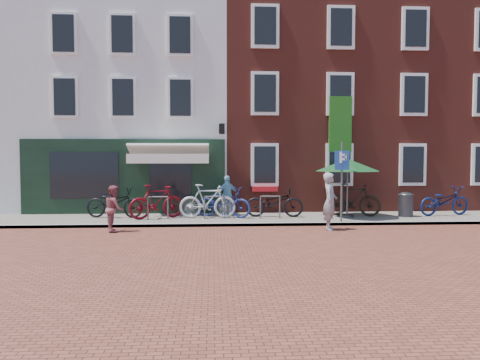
{
  "coord_description": "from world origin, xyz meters",
  "views": [
    {
      "loc": [
        -1.55,
        -15.13,
        2.35
      ],
      "look_at": [
        -0.61,
        0.71,
        1.51
      ],
      "focal_mm": 34.4,
      "sensor_mm": 36.0,
      "label": 1
    }
  ],
  "objects": [
    {
      "name": "sidewalk",
      "position": [
        1.0,
        1.5,
        0.05
      ],
      "size": [
        24.0,
        3.0,
        0.1
      ],
      "primitive_type": "cube",
      "color": "slate",
      "rests_on": "ground"
    },
    {
      "name": "bicycle_1",
      "position": [
        -3.56,
        1.37,
        0.71
      ],
      "size": [
        2.09,
        1.4,
        1.23
      ],
      "primitive_type": "imported",
      "rotation": [
        0.0,
        0.0,
        2.02
      ],
      "color": "#5A070F",
      "rests_on": "sidewalk"
    },
    {
      "name": "parking_sign",
      "position": [
        2.83,
        0.24,
        1.83
      ],
      "size": [
        0.5,
        0.08,
        2.73
      ],
      "color": "#4C4C4F",
      "rests_on": "sidewalk"
    },
    {
      "name": "bicycle_2",
      "position": [
        -1.17,
        1.63,
        0.65
      ],
      "size": [
        2.22,
        1.53,
        1.1
      ],
      "primitive_type": "imported",
      "rotation": [
        0.0,
        0.0,
        1.15
      ],
      "color": "navy",
      "rests_on": "sidewalk"
    },
    {
      "name": "bicycle_0",
      "position": [
        -5.13,
        1.72,
        0.65
      ],
      "size": [
        2.19,
        1.04,
        1.1
      ],
      "primitive_type": "imported",
      "rotation": [
        0.0,
        0.0,
        1.42
      ],
      "color": "black",
      "rests_on": "sidewalk"
    },
    {
      "name": "building_brick_mid",
      "position": [
        2.0,
        7.0,
        5.0
      ],
      "size": [
        6.0,
        8.0,
        10.0
      ],
      "primitive_type": "cube",
      "color": "maroon",
      "rests_on": "ground"
    },
    {
      "name": "boy",
      "position": [
        -4.61,
        -0.75,
        0.72
      ],
      "size": [
        0.71,
        0.82,
        1.44
      ],
      "primitive_type": "imported",
      "rotation": [
        0.0,
        0.0,
        1.83
      ],
      "color": "#8B444A",
      "rests_on": "ground"
    },
    {
      "name": "bicycle_4",
      "position": [
        0.71,
        1.61,
        0.65
      ],
      "size": [
        2.17,
        0.98,
        1.1
      ],
      "primitive_type": "imported",
      "rotation": [
        0.0,
        0.0,
        1.45
      ],
      "color": "black",
      "rests_on": "sidewalk"
    },
    {
      "name": "building_brick_right",
      "position": [
        8.0,
        7.0,
        5.0
      ],
      "size": [
        6.0,
        8.0,
        10.0
      ],
      "primitive_type": "cube",
      "color": "maroon",
      "rests_on": "ground"
    },
    {
      "name": "ground",
      "position": [
        0.0,
        0.0,
        0.0
      ],
      "size": [
        80.0,
        80.0,
        0.0
      ],
      "primitive_type": "plane",
      "color": "brown"
    },
    {
      "name": "building_stucco",
      "position": [
        -5.0,
        7.0,
        4.5
      ],
      "size": [
        8.0,
        8.0,
        9.0
      ],
      "primitive_type": "cube",
      "color": "silver",
      "rests_on": "ground"
    },
    {
      "name": "parasol",
      "position": [
        3.38,
        1.42,
        2.1
      ],
      "size": [
        2.4,
        2.4,
        2.24
      ],
      "color": "#4C4C4F",
      "rests_on": "sidewalk"
    },
    {
      "name": "bicycle_3",
      "position": [
        -1.75,
        1.45,
        0.71
      ],
      "size": [
        2.05,
        0.62,
        1.23
      ],
      "primitive_type": "imported",
      "rotation": [
        0.0,
        0.0,
        1.55
      ],
      "color": "#B5B5B7",
      "rests_on": "sidewalk"
    },
    {
      "name": "litter_bin",
      "position": [
        5.59,
        1.43,
        0.6
      ],
      "size": [
        0.53,
        0.53,
        0.97
      ],
      "color": "#313133",
      "rests_on": "sidewalk"
    },
    {
      "name": "bicycle_6",
      "position": [
        7.16,
        1.62,
        0.65
      ],
      "size": [
        2.21,
        1.15,
        1.1
      ],
      "primitive_type": "imported",
      "rotation": [
        0.0,
        0.0,
        1.78
      ],
      "color": "#0B1949",
      "rests_on": "sidewalk"
    },
    {
      "name": "bicycle_5",
      "position": [
        3.67,
        1.7,
        0.71
      ],
      "size": [
        2.12,
        1.16,
        1.23
      ],
      "primitive_type": "imported",
      "rotation": [
        0.0,
        0.0,
        1.26
      ],
      "color": "black",
      "rests_on": "sidewalk"
    },
    {
      "name": "woman",
      "position": [
        2.15,
        -0.83,
        0.91
      ],
      "size": [
        0.64,
        0.77,
        1.81
      ],
      "primitive_type": "imported",
      "rotation": [
        0.0,
        0.0,
        1.21
      ],
      "color": "gray",
      "rests_on": "ground"
    },
    {
      "name": "cafe_person",
      "position": [
        -1.0,
        2.22,
        0.86
      ],
      "size": [
        0.96,
        0.66,
        1.51
      ],
      "primitive_type": "imported",
      "rotation": [
        0.0,
        0.0,
        3.5
      ],
      "color": "#80B9D5",
      "rests_on": "sidewalk"
    }
  ]
}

